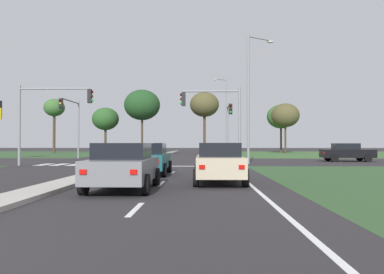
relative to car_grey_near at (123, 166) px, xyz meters
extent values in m
plane|color=#282628|center=(-2.44, 20.75, -0.80)|extent=(200.00, 200.00, 0.00)
cube|color=#385B2D|center=(23.06, 45.25, -0.79)|extent=(35.00, 35.00, 0.01)
cube|color=#ADA89E|center=(-2.44, 1.75, -0.73)|extent=(1.20, 22.00, 0.14)
cube|color=gray|center=(-2.44, 45.75, -0.73)|extent=(1.20, 36.00, 0.14)
cube|color=silver|center=(1.06, -3.89, -0.79)|extent=(0.14, 2.00, 0.01)
cube|color=silver|center=(1.06, 2.11, -0.79)|extent=(0.14, 2.00, 0.01)
cube|color=silver|center=(1.06, 8.11, -0.79)|extent=(0.14, 2.00, 0.01)
cube|color=silver|center=(4.41, 2.75, -0.79)|extent=(0.14, 24.00, 0.01)
cube|color=silver|center=(1.36, 13.75, -0.79)|extent=(6.40, 0.50, 0.01)
cube|color=silver|center=(-8.84, 15.55, -0.79)|extent=(0.70, 2.80, 0.01)
cube|color=silver|center=(-7.69, 15.55, -0.79)|extent=(0.70, 2.80, 0.01)
cube|color=silver|center=(-6.54, 15.55, -0.79)|extent=(0.70, 2.80, 0.01)
cube|color=silver|center=(-5.39, 15.55, -0.79)|extent=(0.70, 2.80, 0.01)
cube|color=silver|center=(-4.24, 15.55, -0.79)|extent=(0.70, 2.80, 0.01)
cube|color=slate|center=(0.00, 0.03, -0.12)|extent=(1.87, 4.30, 0.72)
cube|color=black|center=(0.00, -0.12, 0.50)|extent=(1.64, 1.98, 0.52)
cube|color=red|center=(-0.71, -2.14, -0.05)|extent=(0.20, 0.04, 0.14)
cube|color=red|center=(0.71, -2.14, -0.05)|extent=(0.20, 0.04, 0.14)
cylinder|color=black|center=(-0.93, 1.41, -0.48)|extent=(0.22, 0.64, 0.64)
cylinder|color=black|center=(0.93, 1.41, -0.48)|extent=(0.22, 0.64, 0.64)
cylinder|color=black|center=(-0.93, -1.34, -0.48)|extent=(0.22, 0.64, 0.64)
cylinder|color=black|center=(0.93, -1.34, -0.48)|extent=(0.22, 0.64, 0.64)
cube|color=#A31919|center=(-4.84, 54.17, -0.09)|extent=(1.75, 4.23, 0.76)
cube|color=black|center=(-4.84, 54.32, 0.55)|extent=(1.54, 1.94, 0.52)
cube|color=red|center=(-4.18, 56.30, -0.02)|extent=(0.20, 0.04, 0.14)
cube|color=red|center=(-5.50, 56.30, -0.02)|extent=(0.20, 0.04, 0.14)
cylinder|color=black|center=(-3.97, 52.82, -0.48)|extent=(0.22, 0.64, 0.64)
cylinder|color=black|center=(-5.71, 52.82, -0.48)|extent=(0.22, 0.64, 0.64)
cylinder|color=black|center=(-3.97, 55.52, -0.48)|extent=(0.22, 0.64, 0.64)
cylinder|color=black|center=(-5.71, 55.52, -0.48)|extent=(0.22, 0.64, 0.64)
cube|color=#19565B|center=(-0.03, 6.45, -0.12)|extent=(1.81, 4.53, 0.71)
cube|color=black|center=(-0.03, 6.30, 0.49)|extent=(1.60, 2.08, 0.52)
cube|color=red|center=(-0.72, 4.17, -0.05)|extent=(0.20, 0.04, 0.14)
cube|color=red|center=(0.66, 4.17, -0.05)|extent=(0.20, 0.04, 0.14)
cylinder|color=black|center=(-0.94, 7.90, -0.48)|extent=(0.22, 0.64, 0.64)
cylinder|color=black|center=(0.87, 7.90, -0.48)|extent=(0.22, 0.64, 0.64)
cylinder|color=black|center=(-0.94, 5.00, -0.48)|extent=(0.22, 0.64, 0.64)
cylinder|color=black|center=(0.87, 5.00, -0.48)|extent=(0.22, 0.64, 0.64)
cube|color=#161E47|center=(-4.80, 32.93, -0.16)|extent=(1.84, 4.49, 0.62)
cube|color=black|center=(-4.80, 33.08, 0.41)|extent=(1.62, 2.06, 0.52)
cube|color=red|center=(-4.10, 35.20, -0.10)|extent=(0.20, 0.04, 0.14)
cube|color=red|center=(-5.50, 35.20, -0.10)|extent=(0.20, 0.04, 0.14)
cylinder|color=black|center=(-3.88, 31.50, -0.48)|extent=(0.22, 0.64, 0.64)
cylinder|color=black|center=(-5.72, 31.50, -0.48)|extent=(0.22, 0.64, 0.64)
cylinder|color=black|center=(-3.88, 34.37, -0.48)|extent=(0.22, 0.64, 0.64)
cylinder|color=black|center=(-5.72, 34.37, -0.48)|extent=(0.22, 0.64, 0.64)
cube|color=#BCAD8E|center=(3.27, 2.42, -0.11)|extent=(1.74, 4.41, 0.72)
cube|color=black|center=(3.27, 2.27, 0.51)|extent=(1.53, 2.03, 0.52)
cube|color=red|center=(2.61, 0.20, -0.04)|extent=(0.20, 0.04, 0.14)
cube|color=red|center=(3.93, 0.20, -0.04)|extent=(0.20, 0.04, 0.14)
cylinder|color=black|center=(2.40, 3.83, -0.48)|extent=(0.22, 0.64, 0.64)
cylinder|color=black|center=(4.14, 3.83, -0.48)|extent=(0.22, 0.64, 0.64)
cylinder|color=black|center=(2.40, 1.01, -0.48)|extent=(0.22, 0.64, 0.64)
cylinder|color=black|center=(4.14, 1.01, -0.48)|extent=(0.22, 0.64, 0.64)
cube|color=black|center=(14.97, 21.19, -0.12)|extent=(4.31, 1.73, 0.71)
cube|color=black|center=(14.82, 21.19, 0.49)|extent=(1.98, 1.52, 0.52)
cube|color=red|center=(12.79, 21.85, -0.05)|extent=(0.04, 0.20, 0.14)
cube|color=red|center=(12.79, 20.54, -0.05)|extent=(0.04, 0.20, 0.14)
cylinder|color=black|center=(16.35, 22.06, -0.48)|extent=(0.64, 0.22, 0.64)
cylinder|color=black|center=(16.35, 20.33, -0.48)|extent=(0.64, 0.22, 0.64)
cylinder|color=black|center=(13.59, 22.06, -0.48)|extent=(0.64, 0.22, 0.64)
cylinder|color=black|center=(13.59, 20.33, -0.48)|extent=(0.64, 0.22, 0.64)
cylinder|color=gray|center=(5.16, 14.15, 1.88)|extent=(0.18, 0.18, 5.36)
cylinder|color=gray|center=(3.25, 14.15, 4.31)|extent=(3.82, 0.12, 0.12)
cube|color=black|center=(1.34, 14.15, 3.79)|extent=(0.26, 0.32, 0.95)
sphere|color=#360503|center=(1.18, 14.15, 4.09)|extent=(0.20, 0.20, 0.20)
sphere|color=#3A2405|center=(1.18, 14.15, 3.79)|extent=(0.20, 0.20, 0.20)
sphere|color=green|center=(1.18, 14.15, 3.49)|extent=(0.20, 0.20, 0.20)
cylinder|color=gray|center=(-10.04, 27.35, 2.14)|extent=(0.18, 0.18, 5.86)
cylinder|color=gray|center=(-10.04, 24.80, 4.82)|extent=(0.12, 5.10, 0.12)
cube|color=black|center=(-10.04, 22.25, 4.29)|extent=(0.32, 0.26, 0.95)
sphere|color=#360503|center=(-10.04, 22.09, 4.59)|extent=(0.20, 0.20, 0.20)
sphere|color=orange|center=(-10.04, 22.09, 4.29)|extent=(0.20, 0.20, 0.20)
sphere|color=black|center=(-10.04, 22.09, 3.99)|extent=(0.20, 0.20, 0.20)
cylinder|color=gray|center=(-10.04, 14.15, 1.99)|extent=(0.18, 0.18, 5.57)
cylinder|color=gray|center=(-7.60, 14.15, 4.52)|extent=(4.90, 0.12, 0.12)
cube|color=black|center=(-5.15, 14.15, 4.00)|extent=(0.26, 0.32, 0.95)
sphere|color=#360503|center=(-4.99, 14.15, 4.30)|extent=(0.20, 0.20, 0.20)
sphere|color=#3A2405|center=(-4.99, 14.15, 4.00)|extent=(0.20, 0.20, 0.20)
sphere|color=green|center=(-4.99, 14.15, 3.70)|extent=(0.20, 0.20, 0.20)
cylinder|color=gray|center=(5.16, 27.35, 1.90)|extent=(0.18, 0.18, 5.40)
cylinder|color=gray|center=(5.16, 25.07, 4.35)|extent=(0.12, 4.56, 0.12)
cube|color=black|center=(5.16, 22.79, 3.83)|extent=(0.32, 0.26, 0.95)
sphere|color=#360503|center=(5.16, 22.63, 4.13)|extent=(0.20, 0.20, 0.20)
sphere|color=#3A2405|center=(5.16, 22.63, 3.83)|extent=(0.20, 0.20, 0.20)
sphere|color=green|center=(5.16, 22.63, 3.53)|extent=(0.20, 0.20, 0.20)
cylinder|color=gray|center=(6.08, 17.04, 4.07)|extent=(0.20, 0.20, 9.74)
cylinder|color=gray|center=(7.03, 17.69, 8.84)|extent=(1.94, 1.38, 0.10)
ellipsoid|color=#B2B2A8|center=(7.97, 18.34, 8.74)|extent=(0.56, 0.28, 0.20)
cylinder|color=gray|center=(6.08, 44.32, 4.56)|extent=(0.20, 0.20, 10.70)
cylinder|color=gray|center=(5.28, 43.62, 9.81)|extent=(1.67, 1.48, 0.10)
ellipsoid|color=#B2B2A8|center=(4.48, 42.92, 9.71)|extent=(0.56, 0.28, 0.20)
cylinder|color=#423323|center=(-21.17, 50.43, 2.39)|extent=(0.42, 0.42, 6.38)
ellipsoid|color=#38602D|center=(-21.17, 50.43, 6.49)|extent=(3.31, 3.31, 2.81)
cylinder|color=#423323|center=(-12.72, 49.77, 1.33)|extent=(0.37, 0.37, 4.26)
ellipsoid|color=#285123|center=(-12.72, 49.77, 4.62)|extent=(4.21, 4.21, 3.58)
cylinder|color=#423323|center=(-6.71, 48.55, 2.19)|extent=(0.33, 0.33, 5.96)
ellipsoid|color=#1E421E|center=(-6.71, 48.55, 6.70)|extent=(5.56, 5.56, 4.73)
cylinder|color=#423323|center=(2.97, 53.21, 2.53)|extent=(0.42, 0.42, 6.66)
ellipsoid|color=#4C4728|center=(2.97, 53.21, 7.19)|extent=(4.84, 4.84, 4.11)
cylinder|color=#423323|center=(15.25, 48.01, 1.52)|extent=(0.29, 0.29, 4.63)
ellipsoid|color=#4C4728|center=(15.25, 48.01, 5.01)|extent=(4.27, 4.27, 3.63)
cylinder|color=#423323|center=(15.63, 53.32, 1.55)|extent=(0.32, 0.32, 4.70)
ellipsoid|color=#38602D|center=(15.63, 53.32, 5.18)|extent=(4.63, 4.63, 3.94)
camera|label=1|loc=(2.62, -13.23, 0.75)|focal=37.52mm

